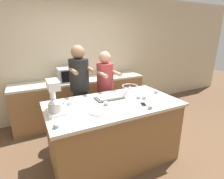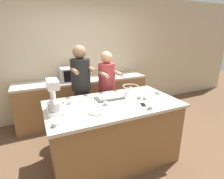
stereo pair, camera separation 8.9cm
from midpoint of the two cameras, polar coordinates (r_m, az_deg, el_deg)
ground_plane at (r=2.93m, az=1.37°, el=-21.42°), size 16.00×16.00×0.00m
back_wall at (r=4.06m, az=-10.30°, el=10.46°), size 10.00×0.06×2.70m
island_counter at (r=2.66m, az=1.45°, el=-13.61°), size 1.85×0.99×0.93m
back_counter at (r=3.95m, az=-8.29°, el=-3.04°), size 2.80×0.60×0.92m
person_left at (r=3.07m, az=-9.07°, el=-0.67°), size 0.34×0.50×1.68m
person_right at (r=3.24m, az=-0.87°, el=-0.57°), size 0.32×0.49×1.56m
stand_mixer at (r=2.22m, az=-17.36°, el=-2.64°), size 0.20×0.30×0.41m
mixing_bowl at (r=2.72m, az=7.02°, el=-0.28°), size 0.25×0.25×0.16m
baking_tray at (r=2.60m, az=0.17°, el=-2.59°), size 0.41×0.23×0.04m
microwave_oven at (r=3.72m, az=-12.16°, el=5.02°), size 0.48×0.40×0.27m
cell_phone at (r=2.40m, az=11.19°, el=-5.00°), size 0.12×0.16×0.01m
small_plate at (r=2.16m, az=-3.71°, el=-7.29°), size 0.21×0.21×0.02m
knife at (r=2.20m, az=-0.48°, el=-6.92°), size 0.20×0.12×0.01m
cupcake_0 at (r=2.45m, az=-12.86°, el=-4.05°), size 0.06×0.06×0.06m
cupcake_1 at (r=2.61m, az=11.58°, el=-2.64°), size 0.06×0.06×0.06m
cupcake_2 at (r=2.36m, az=-1.05°, el=-4.53°), size 0.06×0.06×0.06m
cupcake_3 at (r=1.92m, az=-17.16°, el=-10.81°), size 0.06×0.06×0.06m
cupcake_4 at (r=2.89m, az=15.38°, el=-0.85°), size 0.06×0.06×0.06m
cupcake_5 at (r=2.61m, az=9.73°, el=-2.50°), size 0.06×0.06×0.06m
cupcake_6 at (r=2.29m, az=13.34°, el=-5.67°), size 0.06×0.06×0.06m
cupcake_7 at (r=2.49m, az=-15.03°, el=-3.85°), size 0.06×0.06×0.06m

